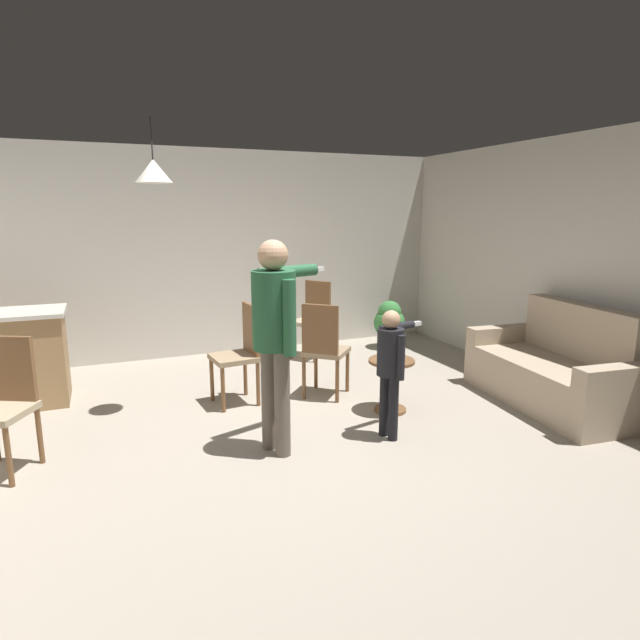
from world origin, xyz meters
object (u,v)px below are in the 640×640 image
object	(u,v)px
person_adult	(276,324)
potted_plant_corner	(389,322)
dining_chair_near_wall	(241,350)
spare_remote_on_table	(390,359)
couch_floral	(556,372)
side_table_by_couch	(391,379)
dining_chair_by_counter	(3,400)
dining_chair_centre_back	(313,316)
dining_chair_spare	(324,346)
person_child	(391,360)

from	to	relation	value
person_adult	potted_plant_corner	world-z (taller)	person_adult
dining_chair_near_wall	spare_remote_on_table	xyz separation A→B (m)	(1.23, -0.84, -0.01)
couch_floral	person_adult	size ratio (longest dim) A/B	1.11
side_table_by_couch	dining_chair_by_counter	size ratio (longest dim) A/B	0.52
person_adult	potted_plant_corner	xyz separation A→B (m)	(2.49, 2.54, -0.68)
side_table_by_couch	person_adult	size ratio (longest dim) A/B	0.31
dining_chair_near_wall	dining_chair_centre_back	xyz separation A→B (m)	(1.32, 1.34, 0.00)
dining_chair_centre_back	spare_remote_on_table	bearing A→B (deg)	142.07
couch_floral	potted_plant_corner	bearing A→B (deg)	15.40
couch_floral	spare_remote_on_table	size ratio (longest dim) A/B	14.47
person_adult	dining_chair_near_wall	bearing A→B (deg)	161.43
potted_plant_corner	spare_remote_on_table	size ratio (longest dim) A/B	5.18
couch_floral	dining_chair_spare	size ratio (longest dim) A/B	1.88
dining_chair_near_wall	couch_floral	bearing A→B (deg)	-118.96
person_child	dining_chair_by_counter	xyz separation A→B (m)	(-2.92, 0.60, -0.14)
dining_chair_near_wall	potted_plant_corner	size ratio (longest dim) A/B	1.49
couch_floral	spare_remote_on_table	distance (m)	1.74
dining_chair_near_wall	spare_remote_on_table	world-z (taller)	dining_chair_near_wall
dining_chair_spare	spare_remote_on_table	distance (m)	0.76
potted_plant_corner	dining_chair_spare	bearing A→B (deg)	-137.28
couch_floral	dining_chair_spare	world-z (taller)	same
dining_chair_spare	potted_plant_corner	world-z (taller)	dining_chair_spare
person_child	dining_chair_centre_back	world-z (taller)	person_child
couch_floral	dining_chair_near_wall	distance (m)	3.17
dining_chair_spare	person_adult	bearing A→B (deg)	-87.40
couch_floral	person_child	distance (m)	1.99
couch_floral	person_child	world-z (taller)	person_child
person_adult	person_child	world-z (taller)	person_adult
person_child	dining_chair_centre_back	size ratio (longest dim) A/B	1.11
spare_remote_on_table	person_child	bearing A→B (deg)	-119.70
side_table_by_couch	dining_chair_spare	world-z (taller)	dining_chair_spare
potted_plant_corner	spare_remote_on_table	world-z (taller)	potted_plant_corner
person_child	person_adult	bearing A→B (deg)	-109.42
person_adult	person_child	xyz separation A→B (m)	(0.96, -0.12, -0.36)
dining_chair_near_wall	side_table_by_couch	bearing A→B (deg)	-127.99
dining_chair_by_counter	dining_chair_near_wall	distance (m)	2.09
dining_chair_near_wall	person_child	bearing A→B (deg)	-149.97
dining_chair_by_counter	dining_chair_spare	size ratio (longest dim) A/B	1.00
dining_chair_centre_back	side_table_by_couch	bearing A→B (deg)	143.02
side_table_by_couch	person_child	world-z (taller)	person_child
dining_chair_spare	spare_remote_on_table	xyz separation A→B (m)	(0.41, -0.65, -0.01)
side_table_by_couch	dining_chair_by_counter	distance (m)	3.24
person_child	dining_chair_near_wall	bearing A→B (deg)	-156.52
dining_chair_centre_back	person_child	bearing A→B (deg)	136.60
side_table_by_couch	potted_plant_corner	world-z (taller)	potted_plant_corner
dining_chair_by_counter	dining_chair_near_wall	bearing A→B (deg)	-132.59
person_adult	dining_chair_by_counter	xyz separation A→B (m)	(-1.95, 0.48, -0.51)
couch_floral	dining_chair_by_counter	xyz separation A→B (m)	(-4.87, 0.53, 0.21)
dining_chair_near_wall	spare_remote_on_table	size ratio (longest dim) A/B	7.69
person_child	dining_chair_centre_back	distance (m)	2.69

